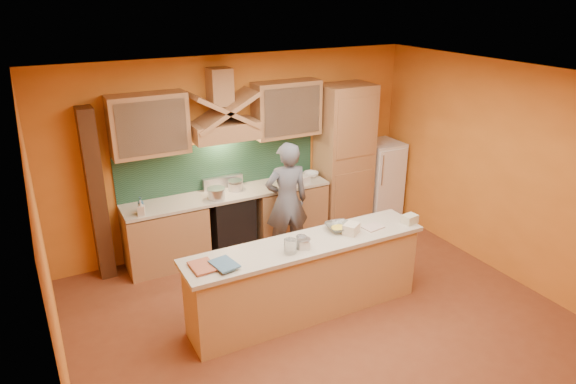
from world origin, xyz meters
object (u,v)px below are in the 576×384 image
fridge (380,180)px  mixing_bowl (339,227)px  kitchen_scale (304,244)px  stove (230,222)px  person (287,201)px

fridge → mixing_bowl: 2.71m
kitchen_scale → mixing_bowl: size_ratio=0.38×
fridge → mixing_bowl: (-2.00, -1.80, 0.33)m
fridge → mixing_bowl: size_ratio=4.18×
stove → person: bearing=-39.0°
stove → mixing_bowl: (0.70, -1.80, 0.53)m
stove → fridge: (2.70, 0.00, 0.20)m
fridge → person: person is taller
fridge → kitchen_scale: bearing=-142.2°
stove → fridge: bearing=0.0°
person → mixing_bowl: (0.04, -1.27, 0.13)m
stove → person: person is taller
person → mixing_bowl: person is taller
person → kitchen_scale: person is taller
person → stove: bearing=-30.2°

